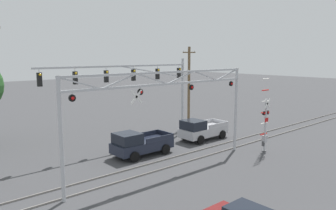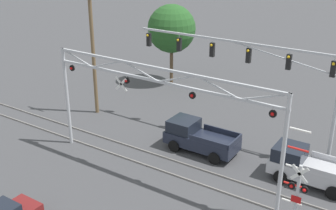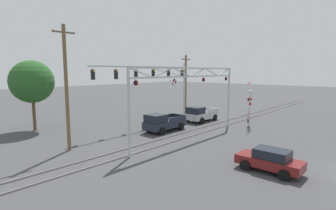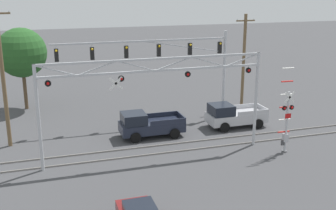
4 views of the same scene
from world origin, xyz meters
The scene contains 10 objects.
rail_track_near centered at (0.00, 13.22, 0.05)m, with size 80.00×0.08×0.10m, color gray.
rail_track_far centered at (0.00, 14.66, 0.05)m, with size 80.00×0.08×0.10m, color gray.
crossing_gantry centered at (-0.02, 12.94, 4.91)m, with size 14.81×0.26×6.67m.
crossing_signal_mast centered at (8.62, 11.03, 2.18)m, with size 1.11×0.35×5.93m.
traffic_signal_span centered at (3.53, 20.01, 5.41)m, with size 14.41×0.39×7.39m.
pickup_truck_lead centered at (0.47, 16.79, 0.95)m, with size 4.81×2.27×1.95m.
pickup_truck_following centered at (7.60, 16.96, 0.95)m, with size 4.74×2.27×1.95m.
utility_pole_left centered at (-9.43, 17.90, 5.09)m, with size 1.80×0.28×9.88m.
utility_pole_right centered at (10.93, 21.98, 4.44)m, with size 1.80×0.28×8.59m.
background_tree_beyond_span centered at (-8.40, 27.31, 5.21)m, with size 4.45×4.45×7.46m.
Camera 4 is at (-7.03, -12.31, 11.15)m, focal length 45.00 mm.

